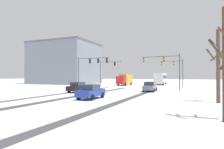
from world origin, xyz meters
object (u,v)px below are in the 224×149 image
object	(u,v)px
box_truck_delivery	(125,79)
bare_tree_sidewalk_mid	(218,64)
traffic_signal_far_left	(106,69)
car_grey_lead	(150,87)
traffic_signal_near_right	(166,64)
bus_oncoming	(160,78)
traffic_signal_far_right	(175,67)
car_blue_third	(91,92)
office_building_far_left_block	(65,63)
car_black_second	(78,87)
traffic_signal_near_left	(90,65)

from	to	relation	value
box_truck_delivery	bare_tree_sidewalk_mid	xyz separation A→B (m)	(19.42, -28.81, 2.05)
traffic_signal_far_left	car_grey_lead	distance (m)	18.47
traffic_signal_near_right	bus_oncoming	distance (m)	22.89
traffic_signal_far_right	bare_tree_sidewalk_mid	bearing A→B (deg)	-77.11
car_blue_third	office_building_far_left_block	size ratio (longest dim) A/B	0.21
traffic_signal_far_right	office_building_far_left_block	size ratio (longest dim) A/B	0.32
car_grey_lead	bus_oncoming	bearing A→B (deg)	94.94
car_black_second	bare_tree_sidewalk_mid	bearing A→B (deg)	-14.35
traffic_signal_far_right	office_building_far_left_block	distance (m)	35.85
office_building_far_left_block	traffic_signal_near_right	bearing A→B (deg)	-26.03
traffic_signal_near_right	car_blue_third	bearing A→B (deg)	-110.31
traffic_signal_near_left	car_blue_third	size ratio (longest dim) A/B	1.68
car_blue_third	bus_oncoming	world-z (taller)	bus_oncoming
traffic_signal_far_right	box_truck_delivery	bearing A→B (deg)	169.68
traffic_signal_near_right	bare_tree_sidewalk_mid	bearing A→B (deg)	-65.37
car_blue_third	traffic_signal_far_right	bearing A→B (deg)	76.64
traffic_signal_far_right	bus_oncoming	xyz separation A→B (m)	(-4.94, 10.49, -2.61)
car_grey_lead	box_truck_delivery	bearing A→B (deg)	120.49
car_black_second	bus_oncoming	xyz separation A→B (m)	(7.80, 32.07, 1.18)
traffic_signal_far_right	traffic_signal_near_left	world-z (taller)	same
traffic_signal_far_left	traffic_signal_near_right	bearing A→B (deg)	-27.34
car_blue_third	box_truck_delivery	xyz separation A→B (m)	(-6.68, 30.66, 0.82)
bus_oncoming	box_truck_delivery	bearing A→B (deg)	-136.35
traffic_signal_far_right	car_blue_third	distance (m)	29.26
box_truck_delivery	traffic_signal_far_right	bearing A→B (deg)	-10.32
car_black_second	bare_tree_sidewalk_mid	distance (m)	19.59
traffic_signal_far_left	traffic_signal_near_left	bearing A→B (deg)	-83.02
car_grey_lead	bare_tree_sidewalk_mid	xyz separation A→B (m)	(8.71, -10.62, 2.87)
traffic_signal_near_left	car_black_second	distance (m)	8.96
car_grey_lead	bare_tree_sidewalk_mid	bearing A→B (deg)	-50.65
traffic_signal_near_left	bus_oncoming	world-z (taller)	traffic_signal_near_left
office_building_far_left_block	car_grey_lead	bearing A→B (deg)	-32.56
traffic_signal_near_left	bus_oncoming	xyz separation A→B (m)	(10.06, 24.37, -2.83)
traffic_signal_near_right	bare_tree_sidewalk_mid	xyz separation A→B (m)	(6.67, -14.55, -0.99)
traffic_signal_near_left	traffic_signal_near_right	world-z (taller)	same
car_black_second	office_building_far_left_block	bearing A→B (deg)	130.31
car_blue_third	box_truck_delivery	bearing A→B (deg)	102.29
traffic_signal_near_left	car_black_second	xyz separation A→B (m)	(2.26, -7.69, -4.00)
car_black_second	box_truck_delivery	distance (m)	24.03
traffic_signal_far_right	car_grey_lead	xyz separation A→B (m)	(-2.67, -15.76, -3.79)
car_blue_third	bus_oncoming	xyz separation A→B (m)	(1.77, 38.72, 1.18)
car_blue_third	box_truck_delivery	distance (m)	31.39
traffic_signal_near_left	car_blue_third	xyz separation A→B (m)	(8.30, -14.34, -4.00)
traffic_signal_far_right	traffic_signal_near_right	world-z (taller)	same
car_black_second	car_grey_lead	bearing A→B (deg)	30.02
traffic_signal_near_left	traffic_signal_near_right	xyz separation A→B (m)	(14.37, 2.05, -0.14)
traffic_signal_near_left	bus_oncoming	distance (m)	26.52
car_grey_lead	office_building_far_left_block	world-z (taller)	office_building_far_left_block
box_truck_delivery	traffic_signal_near_left	bearing A→B (deg)	-95.67
traffic_signal_near_right	box_truck_delivery	xyz separation A→B (m)	(-12.75, 14.27, -3.04)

